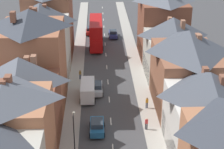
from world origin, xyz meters
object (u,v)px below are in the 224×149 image
at_px(car_parked_right_a, 97,88).
at_px(pedestrian_far_left, 147,102).
at_px(pedestrian_far_right, 80,74).
at_px(double_decker_bus_lead, 96,32).
at_px(pedestrian_mid_right, 146,123).
at_px(street_lamp, 74,133).
at_px(delivery_van, 88,90).
at_px(car_mid_black, 113,34).
at_px(car_parked_left_a, 97,126).
at_px(car_near_blue, 90,30).

height_order(car_parked_right_a, pedestrian_far_left, pedestrian_far_left).
height_order(car_parked_right_a, pedestrian_far_right, pedestrian_far_right).
relative_size(double_decker_bus_lead, pedestrian_far_left, 6.71).
xyz_separation_m(pedestrian_mid_right, street_lamp, (-8.57, -5.36, 2.21)).
relative_size(car_parked_right_a, delivery_van, 0.80).
bearing_deg(car_mid_black, car_parked_left_a, -95.60).
relative_size(double_decker_bus_lead, car_mid_black, 2.52).
xyz_separation_m(car_near_blue, pedestrian_mid_right, (7.42, -39.11, 0.23)).
bearing_deg(pedestrian_mid_right, street_lamp, -148.00).
relative_size(double_decker_bus_lead, delivery_van, 2.08).
height_order(car_near_blue, pedestrian_far_right, pedestrian_far_right).
height_order(car_mid_black, pedestrian_far_left, pedestrian_far_left).
xyz_separation_m(car_near_blue, delivery_van, (0.00, -30.25, 0.53)).
relative_size(pedestrian_far_left, street_lamp, 0.29).
bearing_deg(car_near_blue, pedestrian_far_left, -76.38).
distance_m(car_near_blue, street_lamp, 44.54).
relative_size(pedestrian_mid_right, street_lamp, 0.29).
distance_m(delivery_van, street_lamp, 14.39).
bearing_deg(pedestrian_mid_right, delivery_van, 129.94).
relative_size(car_parked_right_a, pedestrian_far_right, 2.58).
relative_size(pedestrian_mid_right, pedestrian_far_left, 1.00).
bearing_deg(car_mid_black, double_decker_bus_lead, -125.06).
bearing_deg(car_parked_left_a, car_mid_black, 84.40).
distance_m(car_parked_right_a, pedestrian_far_right, 5.42).
xyz_separation_m(pedestrian_far_left, street_lamp, (-9.32, -10.74, 2.21)).
bearing_deg(street_lamp, car_parked_left_a, 64.78).
relative_size(double_decker_bus_lead, pedestrian_far_right, 6.71).
bearing_deg(street_lamp, car_mid_black, 81.78).
relative_size(pedestrian_far_left, pedestrian_far_right, 1.00).
distance_m(car_parked_left_a, pedestrian_far_right, 15.63).
height_order(car_parked_left_a, car_mid_black, car_parked_left_a).
relative_size(car_mid_black, pedestrian_far_left, 2.66).
bearing_deg(double_decker_bus_lead, street_lamp, -93.80).
bearing_deg(pedestrian_mid_right, car_parked_left_a, -178.57).
bearing_deg(pedestrian_mid_right, pedestrian_far_right, 119.80).
bearing_deg(street_lamp, delivery_van, 85.38).
bearing_deg(double_decker_bus_lead, car_parked_left_a, -89.98).
height_order(car_parked_right_a, street_lamp, street_lamp).
distance_m(double_decker_bus_lead, car_mid_black, 6.60).
bearing_deg(street_lamp, car_parked_right_a, 81.22).
relative_size(car_near_blue, pedestrian_mid_right, 2.63).
bearing_deg(double_decker_bus_lead, delivery_van, -93.28).
xyz_separation_m(car_parked_right_a, car_mid_black, (3.60, 26.02, -0.05)).
bearing_deg(delivery_van, street_lamp, -94.62).
bearing_deg(pedestrian_mid_right, car_parked_right_a, 120.21).
bearing_deg(pedestrian_far_right, pedestrian_far_left, -46.15).
bearing_deg(pedestrian_mid_right, double_decker_bus_lead, 101.05).
relative_size(delivery_van, pedestrian_far_right, 3.23).
height_order(double_decker_bus_lead, pedestrian_far_right, double_decker_bus_lead).
distance_m(car_parked_left_a, pedestrian_far_left, 8.82).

